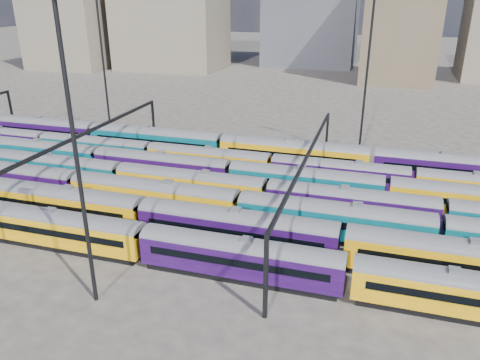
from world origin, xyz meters
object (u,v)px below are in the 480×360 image
(rake_0, at_px, (144,239))
(mast_2, at_px, (75,151))
(rake_2, at_px, (77,184))
(rake_1, at_px, (237,226))

(rake_0, bearing_deg, mast_2, -100.28)
(mast_2, bearing_deg, rake_2, 128.18)
(rake_1, relative_size, rake_2, 1.18)
(rake_0, xyz_separation_m, mast_2, (-1.27, -7.00, 11.38))
(rake_0, bearing_deg, rake_2, 145.66)
(rake_0, xyz_separation_m, rake_2, (-14.64, 10.00, 0.19))
(rake_0, relative_size, rake_2, 0.93)
(rake_1, bearing_deg, rake_2, 167.63)
(rake_2, distance_m, mast_2, 24.35)
(rake_2, bearing_deg, rake_0, -34.34)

